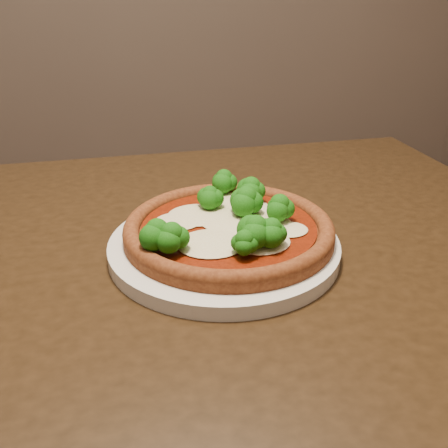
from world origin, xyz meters
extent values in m
cube|color=black|center=(0.18, -0.21, 0.73)|extent=(1.12, 0.95, 0.04)
cylinder|color=black|center=(0.64, 0.22, 0.35)|extent=(0.06, 0.06, 0.71)
cylinder|color=silver|center=(0.23, -0.18, 0.76)|extent=(0.29, 0.29, 0.02)
cylinder|color=brown|center=(0.24, -0.17, 0.77)|extent=(0.26, 0.26, 0.01)
torus|color=brown|center=(0.24, -0.17, 0.78)|extent=(0.26, 0.26, 0.02)
cylinder|color=maroon|center=(0.24, -0.17, 0.78)|extent=(0.22, 0.22, 0.00)
ellipsoid|color=beige|center=(0.21, -0.22, 0.78)|extent=(0.08, 0.07, 0.01)
ellipsoid|color=beige|center=(0.20, -0.13, 0.78)|extent=(0.08, 0.07, 0.01)
ellipsoid|color=beige|center=(0.27, -0.12, 0.78)|extent=(0.07, 0.06, 0.01)
ellipsoid|color=beige|center=(0.25, -0.09, 0.78)|extent=(0.05, 0.04, 0.00)
ellipsoid|color=beige|center=(0.18, -0.15, 0.78)|extent=(0.06, 0.05, 0.00)
ellipsoid|color=beige|center=(0.25, -0.16, 0.78)|extent=(0.09, 0.08, 0.01)
ellipsoid|color=beige|center=(0.27, -0.22, 0.78)|extent=(0.07, 0.07, 0.01)
ellipsoid|color=beige|center=(0.31, -0.20, 0.78)|extent=(0.05, 0.04, 0.00)
ellipsoid|color=beige|center=(0.28, -0.17, 0.78)|extent=(0.08, 0.07, 0.01)
ellipsoid|color=#1F8014|center=(0.28, -0.23, 0.81)|extent=(0.04, 0.04, 0.04)
ellipsoid|color=#1F8014|center=(0.27, -0.15, 0.81)|extent=(0.05, 0.05, 0.04)
ellipsoid|color=#1F8014|center=(0.28, -0.11, 0.81)|extent=(0.04, 0.04, 0.04)
ellipsoid|color=#1F8014|center=(0.26, -0.23, 0.81)|extent=(0.05, 0.05, 0.04)
ellipsoid|color=#1F8014|center=(0.15, -0.22, 0.81)|extent=(0.05, 0.05, 0.04)
ellipsoid|color=#1F8014|center=(0.22, -0.12, 0.80)|extent=(0.04, 0.04, 0.03)
ellipsoid|color=#1F8014|center=(0.24, -0.25, 0.80)|extent=(0.04, 0.04, 0.03)
ellipsoid|color=#1F8014|center=(0.25, -0.07, 0.80)|extent=(0.04, 0.04, 0.04)
ellipsoid|color=#1F8014|center=(0.30, -0.17, 0.81)|extent=(0.04, 0.04, 0.04)
ellipsoid|color=#1F8014|center=(0.16, -0.23, 0.81)|extent=(0.04, 0.04, 0.04)
camera|label=1|loc=(0.14, -0.72, 1.06)|focal=40.00mm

